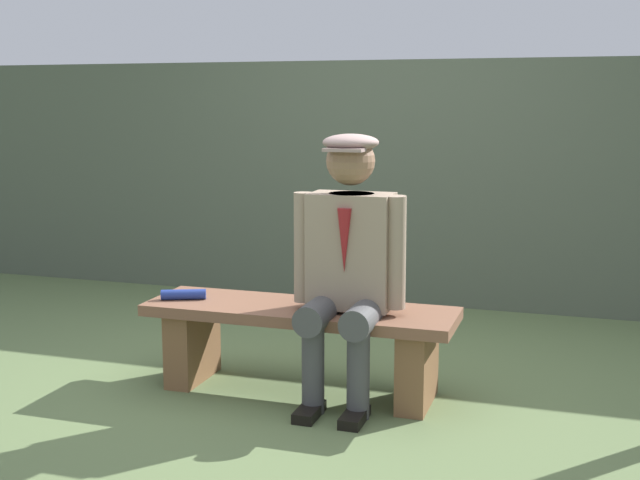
{
  "coord_description": "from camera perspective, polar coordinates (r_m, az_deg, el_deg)",
  "views": [
    {
      "loc": [
        -1.37,
        3.91,
        1.5
      ],
      "look_at": [
        -0.11,
        0.0,
        0.81
      ],
      "focal_mm": 46.68,
      "sensor_mm": 36.0,
      "label": 1
    }
  ],
  "objects": [
    {
      "name": "rolled_magazine",
      "position": [
        4.47,
        -9.34,
        -3.71
      ],
      "size": [
        0.24,
        0.14,
        0.05
      ],
      "primitive_type": "cylinder",
      "rotation": [
        0.0,
        1.57,
        0.4
      ],
      "color": "navy",
      "rests_on": "bench"
    },
    {
      "name": "ground_plane",
      "position": [
        4.41,
        -1.36,
        -10.32
      ],
      "size": [
        30.0,
        30.0,
        0.0
      ],
      "primitive_type": "plane",
      "color": "#596D42"
    },
    {
      "name": "seated_man",
      "position": [
        4.08,
        1.92,
        -1.2
      ],
      "size": [
        0.58,
        0.56,
        1.34
      ],
      "color": "gray",
      "rests_on": "ground"
    },
    {
      "name": "bench",
      "position": [
        4.31,
        -1.38,
        -6.43
      ],
      "size": [
        1.6,
        0.48,
        0.46
      ],
      "color": "brown",
      "rests_on": "ground"
    },
    {
      "name": "stadium_wall",
      "position": [
        6.23,
        5.1,
        3.95
      ],
      "size": [
        12.0,
        0.24,
        1.79
      ],
      "primitive_type": "cube",
      "color": "#4B5545",
      "rests_on": "ground"
    }
  ]
}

